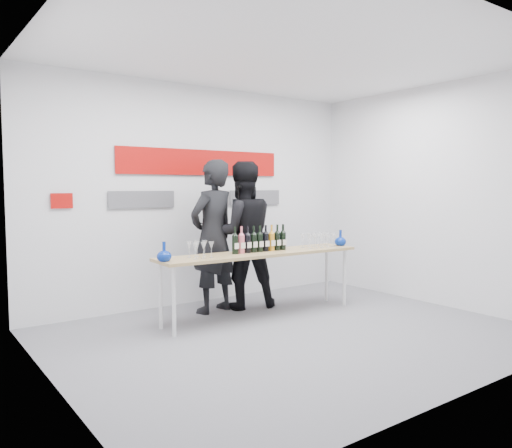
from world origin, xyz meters
name	(u,v)px	position (x,y,z in m)	size (l,w,h in m)	color
ground	(294,334)	(0.00, 0.00, 0.00)	(5.00, 5.00, 0.00)	slate
back_wall	(202,195)	(0.00, 2.00, 1.50)	(5.00, 0.04, 3.00)	silver
signage	(199,173)	(-0.06, 1.97, 1.81)	(3.38, 0.02, 0.79)	#AA0A07
tasting_table	(261,257)	(0.16, 0.82, 0.75)	(2.71, 0.63, 0.81)	tan
wine_bottles	(260,239)	(0.16, 0.85, 0.97)	(0.80, 0.10, 0.33)	black
decanter_left	(164,251)	(-1.15, 0.83, 0.91)	(0.16, 0.16, 0.21)	navy
decanter_right	(340,238)	(1.46, 0.74, 0.91)	(0.16, 0.16, 0.21)	navy
glasses_left	(200,249)	(-0.68, 0.85, 0.90)	(0.27, 0.23, 0.18)	silver
glasses_right	(318,240)	(1.09, 0.79, 0.90)	(0.47, 0.24, 0.18)	silver
presenter_left	(213,236)	(-0.20, 1.37, 0.98)	(0.71, 0.47, 1.96)	black
presenter_right	(242,235)	(0.25, 1.37, 0.97)	(0.95, 0.74, 1.95)	black
mic_stand	(239,272)	(0.12, 1.27, 0.50)	(0.19, 0.19, 1.64)	black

